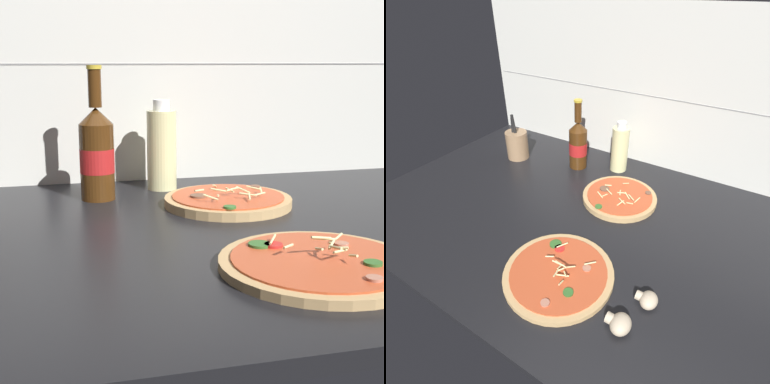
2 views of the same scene
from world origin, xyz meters
The scene contains 6 objects.
counter_slab centered at (0.00, 0.00, 1.25)cm, with size 160.00×90.00×2.50cm.
tile_backsplash centered at (0.00, 45.50, 30.00)cm, with size 160.00×1.13×60.00cm.
pizza_near centered at (0.21, -22.68, 3.30)cm, with size 28.35×28.35×5.00cm.
pizza_far centered at (-1.18, 15.37, 3.52)cm, with size 25.31×25.31×4.28cm.
beer_bottle centered at (-25.62, 27.51, 12.42)cm, with size 7.14×7.14×27.41cm.
oil_bottle centered at (-10.69, 34.13, 11.66)cm, with size 6.56×6.56×19.92cm.
Camera 1 is at (-36.33, -93.04, 30.79)cm, focal length 55.00 mm.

